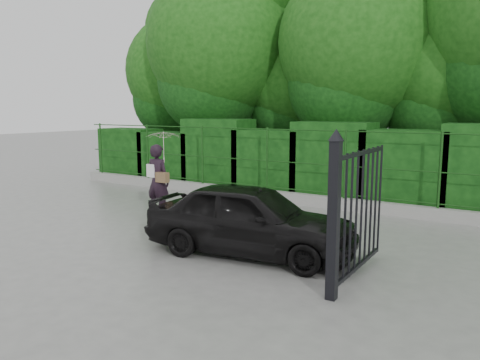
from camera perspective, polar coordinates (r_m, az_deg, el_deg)
The scene contains 8 objects.
ground at distance 10.19m, azimuth -11.24°, elevation -6.37°, with size 80.00×80.00×0.00m, color gray.
kerb at distance 13.68m, azimuth 1.83°, elevation -1.71°, with size 14.00×0.25×0.30m, color #9E9E99.
fence at distance 13.42m, azimuth 2.66°, elevation 2.62°, with size 14.13×0.06×1.80m.
hedge at distance 14.31m, azimuth 4.66°, elevation 2.36°, with size 14.20×1.20×2.29m.
trees at distance 16.01m, azimuth 11.73°, elevation 15.70°, with size 17.10×6.15×8.08m.
gate at distance 6.90m, azimuth 12.78°, elevation -3.51°, with size 0.22×2.33×2.36m.
woman at distance 11.49m, azimuth -9.65°, elevation 2.09°, with size 0.90×0.86×2.09m.
car at distance 8.45m, azimuth 1.28°, elevation -4.75°, with size 1.55×3.84×1.31m, color black.
Camera 1 is at (6.83, -7.09, 2.62)m, focal length 35.00 mm.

